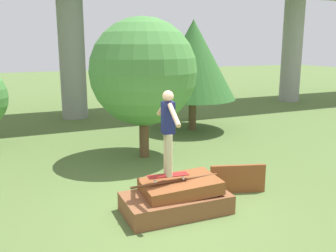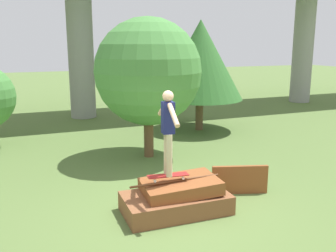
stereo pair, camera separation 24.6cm
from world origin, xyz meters
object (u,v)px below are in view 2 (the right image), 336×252
at_px(skateboard, 168,176).
at_px(tree_behind_left, 200,60).
at_px(skater, 168,127).
at_px(tree_behind_right, 148,72).

distance_m(skateboard, tree_behind_left, 7.47).
xyz_separation_m(skater, tree_behind_right, (0.86, 3.62, 0.75)).
bearing_deg(skateboard, tree_behind_left, 58.49).
bearing_deg(skateboard, skater, 45.00).
bearing_deg(tree_behind_right, skateboard, -103.45).
bearing_deg(skater, tree_behind_left, 58.49).
relative_size(skateboard, tree_behind_right, 0.21).
height_order(skateboard, skater, skater).
height_order(tree_behind_left, tree_behind_right, tree_behind_left).
bearing_deg(skater, skateboard, -135.00).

